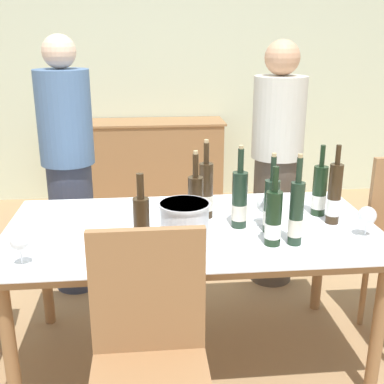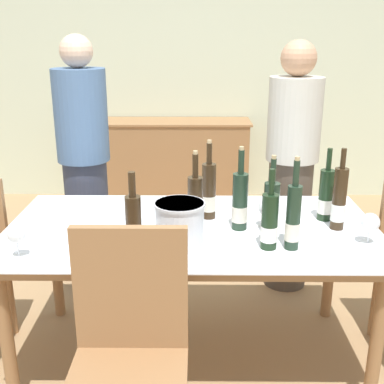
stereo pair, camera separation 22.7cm
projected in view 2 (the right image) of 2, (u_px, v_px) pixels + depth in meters
ground_plane at (192, 354)px, 2.56m from camera, size 12.00×12.00×0.00m
back_wall at (194, 57)px, 4.70m from camera, size 8.00×0.10×2.80m
sideboard_cabinet at (169, 162)px, 4.73m from camera, size 1.58×0.46×0.83m
dining_table at (192, 240)px, 2.35m from camera, size 1.80×0.95×0.73m
ice_bucket at (180, 223)px, 2.11m from camera, size 0.23×0.23×0.20m
wine_bottle_0 at (339, 201)px, 2.27m from camera, size 0.07×0.07×0.39m
wine_bottle_1 at (209, 192)px, 2.41m from camera, size 0.07×0.07×0.40m
wine_bottle_2 at (269, 223)px, 2.07m from camera, size 0.07×0.07×0.36m
wine_bottle_3 at (195, 204)px, 2.28m from camera, size 0.07×0.07×0.38m
wine_bottle_4 at (134, 228)px, 1.98m from camera, size 0.07×0.07×0.37m
wine_bottle_5 at (326, 196)px, 2.39m from camera, size 0.07×0.07×0.37m
wine_bottle_6 at (293, 218)px, 2.06m from camera, size 0.06×0.06×0.41m
wine_bottle_7 at (240, 202)px, 2.28m from camera, size 0.08×0.08×0.40m
wine_bottle_8 at (271, 210)px, 2.21m from camera, size 0.07×0.07×0.38m
wine_glass_0 at (266, 209)px, 2.31m from camera, size 0.08×0.08×0.13m
wine_glass_1 at (370, 223)px, 2.12m from camera, size 0.08×0.08×0.14m
wine_glass_2 at (17, 236)px, 1.99m from camera, size 0.07×0.07×0.14m
chair_near_front at (129, 345)px, 1.72m from camera, size 0.42×0.42×0.98m
person_host at (85, 166)px, 3.09m from camera, size 0.33×0.33×1.62m
person_guest_left at (291, 170)px, 3.05m from camera, size 0.33×0.33×1.59m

